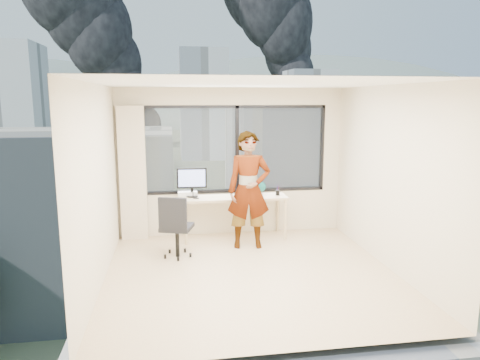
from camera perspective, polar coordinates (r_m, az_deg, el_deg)
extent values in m
cube|color=tan|center=(6.33, 1.41, -11.92)|extent=(4.00, 4.00, 0.01)
cube|color=white|center=(5.87, 1.52, 12.30)|extent=(4.00, 4.00, 0.01)
cube|color=beige|center=(4.06, 6.50, -5.41)|extent=(4.00, 0.01, 2.60)
cube|color=beige|center=(5.95, -17.86, -0.81)|extent=(0.01, 4.00, 2.60)
cube|color=beige|center=(6.61, 18.78, 0.22)|extent=(0.01, 4.00, 2.60)
cube|color=beige|center=(7.78, -13.64, 0.80)|extent=(0.45, 0.14, 2.30)
cube|color=tan|center=(7.77, -0.74, -4.77)|extent=(1.80, 0.60, 0.75)
imported|color=#2D2D33|center=(7.17, 1.15, -1.31)|extent=(0.73, 0.52, 1.90)
cube|color=white|center=(7.78, -6.78, -1.68)|extent=(0.33, 0.28, 0.08)
cube|color=black|center=(7.52, -5.68, -2.34)|extent=(0.10, 0.05, 0.01)
cylinder|color=black|center=(7.76, 4.87, -1.63)|extent=(0.09, 0.09, 0.09)
ellipsoid|color=#0D5153|center=(7.93, 2.34, -0.88)|extent=(0.31, 0.23, 0.22)
cube|color=#515B3D|center=(126.84, -8.24, 2.78)|extent=(400.00, 400.00, 0.04)
cube|color=beige|center=(37.83, -20.69, -4.75)|extent=(16.00, 12.00, 14.00)
cube|color=beige|center=(46.44, 7.69, -0.20)|extent=(14.00, 13.00, 16.00)
cube|color=silver|center=(106.36, -27.67, 7.86)|extent=(14.00, 14.00, 28.00)
cube|color=silver|center=(126.10, -4.73, 9.64)|extent=(13.00, 13.00, 30.00)
cube|color=silver|center=(152.91, 8.86, 8.92)|extent=(15.00, 15.00, 26.00)
ellipsoid|color=slate|center=(341.47, 8.52, 7.44)|extent=(300.00, 220.00, 96.00)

